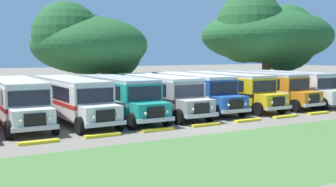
# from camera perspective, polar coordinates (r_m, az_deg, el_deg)

# --- Properties ---
(ground_plane) EXTENTS (220.00, 220.00, 0.00)m
(ground_plane) POSITION_cam_1_polar(r_m,az_deg,el_deg) (25.56, 4.61, -4.39)
(ground_plane) COLOR slate
(foreground_grass_strip) EXTENTS (80.00, 9.07, 0.01)m
(foreground_grass_strip) POSITION_cam_1_polar(r_m,az_deg,el_deg) (20.02, 16.40, -7.42)
(foreground_grass_strip) COLOR #4C7538
(foreground_grass_strip) RESTS_ON ground_plane
(parked_bus_slot_1) EXTENTS (2.71, 10.84, 2.82)m
(parked_bus_slot_1) POSITION_cam_1_polar(r_m,az_deg,el_deg) (27.41, -20.54, -0.72)
(parked_bus_slot_1) COLOR silver
(parked_bus_slot_1) RESTS_ON ground_plane
(parked_bus_slot_2) EXTENTS (3.14, 10.90, 2.82)m
(parked_bus_slot_2) POSITION_cam_1_polar(r_m,az_deg,el_deg) (27.59, -13.53, -0.47)
(parked_bus_slot_2) COLOR silver
(parked_bus_slot_2) RESTS_ON ground_plane
(parked_bus_slot_3) EXTENTS (2.71, 10.84, 2.82)m
(parked_bus_slot_3) POSITION_cam_1_polar(r_m,az_deg,el_deg) (28.48, -7.07, -0.17)
(parked_bus_slot_3) COLOR teal
(parked_bus_slot_3) RESTS_ON ground_plane
(parked_bus_slot_4) EXTENTS (2.74, 10.85, 2.82)m
(parked_bus_slot_4) POSITION_cam_1_polar(r_m,az_deg,el_deg) (29.97, -1.36, 0.16)
(parked_bus_slot_4) COLOR #9E9993
(parked_bus_slot_4) RESTS_ON ground_plane
(parked_bus_slot_5) EXTENTS (2.84, 10.86, 2.82)m
(parked_bus_slot_5) POSITION_cam_1_polar(r_m,az_deg,el_deg) (32.09, 3.41, 0.52)
(parked_bus_slot_5) COLOR #23519E
(parked_bus_slot_5) RESTS_ON ground_plane
(parked_bus_slot_6) EXTENTS (2.84, 10.86, 2.82)m
(parked_bus_slot_6) POSITION_cam_1_polar(r_m,az_deg,el_deg) (33.81, 8.49, 0.73)
(parked_bus_slot_6) COLOR yellow
(parked_bus_slot_6) RESTS_ON ground_plane
(parked_bus_slot_7) EXTENTS (3.25, 10.92, 2.82)m
(parked_bus_slot_7) POSITION_cam_1_polar(r_m,az_deg,el_deg) (36.05, 12.79, 0.96)
(parked_bus_slot_7) COLOR orange
(parked_bus_slot_7) RESTS_ON ground_plane
(parked_bus_slot_8) EXTENTS (2.88, 10.86, 2.82)m
(parked_bus_slot_8) POSITION_cam_1_polar(r_m,az_deg,el_deg) (38.17, 16.73, 1.12)
(parked_bus_slot_8) COLOR silver
(parked_bus_slot_8) RESTS_ON ground_plane
(curb_wheelstop_1) EXTENTS (2.00, 0.36, 0.15)m
(curb_wheelstop_1) POSITION_cam_1_polar(r_m,az_deg,el_deg) (21.17, -17.81, -6.56)
(curb_wheelstop_1) COLOR yellow
(curb_wheelstop_1) RESTS_ON ground_plane
(curb_wheelstop_2) EXTENTS (2.00, 0.36, 0.15)m
(curb_wheelstop_2) POSITION_cam_1_polar(r_m,az_deg,el_deg) (22.04, -9.21, -5.88)
(curb_wheelstop_2) COLOR yellow
(curb_wheelstop_2) RESTS_ON ground_plane
(curb_wheelstop_3) EXTENTS (2.00, 0.36, 0.15)m
(curb_wheelstop_3) POSITION_cam_1_polar(r_m,az_deg,el_deg) (23.37, -1.45, -5.15)
(curb_wheelstop_3) COLOR yellow
(curb_wheelstop_3) RESTS_ON ground_plane
(curb_wheelstop_4) EXTENTS (2.00, 0.36, 0.15)m
(curb_wheelstop_4) POSITION_cam_1_polar(r_m,az_deg,el_deg) (25.07, 5.36, -4.42)
(curb_wheelstop_4) COLOR yellow
(curb_wheelstop_4) RESTS_ON ground_plane
(curb_wheelstop_5) EXTENTS (2.00, 0.36, 0.15)m
(curb_wheelstop_5) POSITION_cam_1_polar(r_m,az_deg,el_deg) (27.08, 11.22, -3.75)
(curb_wheelstop_5) COLOR yellow
(curb_wheelstop_5) RESTS_ON ground_plane
(curb_wheelstop_6) EXTENTS (2.00, 0.36, 0.15)m
(curb_wheelstop_6) POSITION_cam_1_polar(r_m,az_deg,el_deg) (29.33, 16.22, -3.15)
(curb_wheelstop_6) COLOR yellow
(curb_wheelstop_6) RESTS_ON ground_plane
(curb_wheelstop_7) EXTENTS (2.00, 0.36, 0.15)m
(curb_wheelstop_7) POSITION_cam_1_polar(r_m,az_deg,el_deg) (31.78, 20.47, -2.61)
(curb_wheelstop_7) COLOR yellow
(curb_wheelstop_7) RESTS_ON ground_plane
(broad_shade_tree) EXTENTS (10.87, 10.98, 8.99)m
(broad_shade_tree) POSITION_cam_1_polar(r_m,az_deg,el_deg) (38.30, -11.34, 6.89)
(broad_shade_tree) COLOR brown
(broad_shade_tree) RESTS_ON ground_plane
(secondary_tree) EXTENTS (16.83, 14.66, 11.18)m
(secondary_tree) POSITION_cam_1_polar(r_m,az_deg,el_deg) (49.50, 13.61, 8.05)
(secondary_tree) COLOR brown
(secondary_tree) RESTS_ON ground_plane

